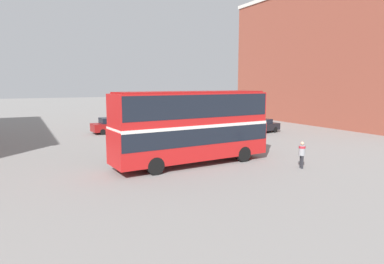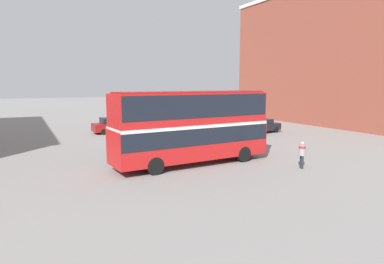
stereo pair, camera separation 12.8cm
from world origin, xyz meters
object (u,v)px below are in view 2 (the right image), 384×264
pedestrian_foreground (302,152)px  parked_car_kerb_far (262,126)px  double_decker_bus (192,123)px  parked_car_kerb_near (114,125)px

pedestrian_foreground → parked_car_kerb_far: bearing=-92.6°
pedestrian_foreground → parked_car_kerb_far: 15.62m
double_decker_bus → parked_car_kerb_near: double_decker_bus is taller
pedestrian_foreground → parked_car_kerb_near: size_ratio=0.37×
double_decker_bus → parked_car_kerb_near: (-1.01, 16.78, -1.89)m
pedestrian_foreground → parked_car_kerb_near: bearing=-45.8°
pedestrian_foreground → parked_car_kerb_far: (7.60, 13.64, -0.28)m
pedestrian_foreground → parked_car_kerb_near: pedestrian_foreground is taller
parked_car_kerb_near → parked_car_kerb_far: 15.94m
double_decker_bus → pedestrian_foreground: size_ratio=6.37×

